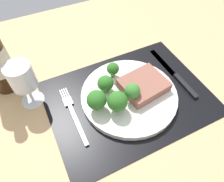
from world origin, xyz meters
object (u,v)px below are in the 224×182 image
at_px(wine_glass, 22,79).
at_px(steak, 143,84).
at_px(knife, 176,76).
at_px(plate, 129,95).
at_px(fork, 73,114).

bearing_deg(wine_glass, steak, -20.36).
xyz_separation_m(steak, knife, (0.12, 0.00, -0.03)).
distance_m(plate, knife, 0.17).
distance_m(steak, fork, 0.21).
distance_m(fork, wine_glass, 0.15).
bearing_deg(wine_glass, knife, -14.14).
height_order(fork, knife, knife).
bearing_deg(wine_glass, fork, -47.91).
distance_m(plate, fork, 0.16).
relative_size(knife, wine_glass, 1.72).
xyz_separation_m(steak, fork, (-0.21, 0.01, -0.03)).
distance_m(steak, knife, 0.13).
height_order(knife, wine_glass, wine_glass).
distance_m(plate, steak, 0.05).
bearing_deg(knife, wine_glass, 168.91).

